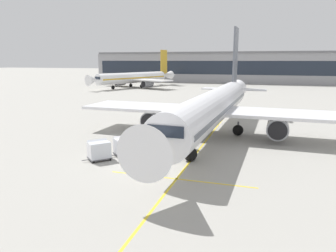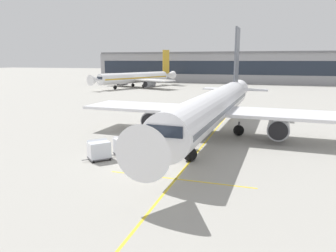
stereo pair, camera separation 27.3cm
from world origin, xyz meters
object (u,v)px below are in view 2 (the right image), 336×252
Objects in this scene: baggage_cart_lead at (125,145)px; ground_crew_by_loader at (123,144)px; ground_crew_marshaller at (143,143)px; safety_cone_engine_keepout at (172,130)px; ground_crew_by_carts at (128,137)px; safety_cone_wingtip at (153,139)px; baggage_cart_second at (99,150)px; parked_airplane at (215,107)px; distant_airplane at (136,78)px; belt_loader at (156,143)px.

ground_crew_by_loader is at bearing 131.13° from baggage_cart_lead.
safety_cone_engine_keepout is at bearing 88.05° from ground_crew_marshaller.
ground_crew_by_carts and ground_crew_marshaller have the same top height.
ground_crew_by_loader is at bearing -103.13° from safety_cone_wingtip.
baggage_cart_second is at bearing -96.18° from ground_crew_by_carts.
baggage_cart_lead is 10.79m from safety_cone_engine_keepout.
baggage_cart_lead reaches higher than safety_cone_engine_keepout.
ground_crew_by_loader is 2.03m from ground_crew_marshaller.
parked_airplane is 17.37× the size of baggage_cart_second.
parked_airplane reaches higher than safety_cone_engine_keepout.
ground_crew_by_loader is 1.00× the size of ground_crew_by_carts.
parked_airplane is at bearing 56.72° from baggage_cart_second.
distant_airplane reaches higher than ground_crew_by_loader.
ground_crew_by_carts is (-1.11, 3.12, -0.00)m from baggage_cart_lead.
safety_cone_engine_keepout is (2.77, 7.52, -0.61)m from ground_crew_by_carts.
ground_crew_by_carts is 2.96m from ground_crew_marshaller.
ground_crew_by_loader and ground_crew_marshaller have the same top height.
ground_crew_by_carts is at bearing 171.67° from belt_loader.
belt_loader reaches higher than baggage_cart_second.
parked_airplane is 8.78m from safety_cone_wingtip.
safety_cone_wingtip is (1.93, 2.82, -0.66)m from ground_crew_by_carts.
safety_cone_engine_keepout is (3.33, 12.74, -0.61)m from baggage_cart_second.
distant_airplane is at bearing 110.85° from baggage_cart_second.
baggage_cart_second reaches higher than ground_crew_by_carts.
ground_crew_marshaller is 0.05× the size of distant_airplane.
safety_cone_engine_keepout is at bearing 95.51° from belt_loader.
ground_crew_by_loader reaches higher than safety_cone_engine_keepout.
baggage_cart_second is 4.67m from ground_crew_marshaller.
ground_crew_by_carts is at bearing -124.44° from safety_cone_wingtip.
ground_crew_marshaller reaches higher than safety_cone_wingtip.
baggage_cart_second is (-8.71, -13.27, -2.64)m from parked_airplane.
ground_crew_by_loader reaches higher than safety_cone_wingtip.
baggage_cart_second is at bearing -131.17° from belt_loader.
ground_crew_marshaller is 4.54m from safety_cone_wingtip.
baggage_cart_second is 2.88m from ground_crew_by_loader.
distant_airplane is (-31.92, 72.34, 2.28)m from ground_crew_marshaller.
ground_crew_by_carts reaches higher than safety_cone_engine_keepout.
distant_airplane reaches higher than ground_crew_by_carts.
ground_crew_marshaller is 2.18× the size of safety_cone_engine_keepout.
belt_loader is 1.95× the size of baggage_cart_second.
safety_cone_wingtip is at bearing 96.69° from ground_crew_marshaller.
ground_crew_by_loader is 1.00× the size of ground_crew_marshaller.
baggage_cart_second reaches higher than safety_cone_wingtip.
safety_cone_engine_keepout is at bearing 69.81° from ground_crew_by_carts.
baggage_cart_lead reaches higher than safety_cone_wingtip.
ground_crew_by_carts is at bearing -67.37° from distant_airplane.
baggage_cart_lead is 6.03m from safety_cone_wingtip.
baggage_cart_second is 3.70× the size of safety_cone_wingtip.
belt_loader is 3.58m from ground_crew_by_carts.
baggage_cart_second is 13.18m from safety_cone_engine_keepout.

